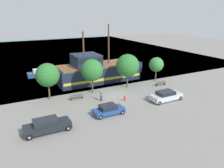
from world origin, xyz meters
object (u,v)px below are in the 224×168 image
(pirate_ship, at_px, (97,71))
(parked_car_curb_rear, at_px, (166,96))
(bench_promenade_west, at_px, (161,83))
(fire_hydrant, at_px, (125,98))
(bench_promenade_east, at_px, (77,97))
(moored_boat_dockside, at_px, (40,73))
(parked_car_curb_front, at_px, (47,126))
(pedestrian_walking_near, at_px, (101,96))
(parked_car_curb_mid, at_px, (109,110))

(pirate_ship, bearing_deg, parked_car_curb_rear, -70.31)
(pirate_ship, relative_size, bench_promenade_west, 8.79)
(parked_car_curb_rear, xyz_separation_m, fire_hydrant, (-5.41, 2.75, -0.32))
(pirate_ship, distance_m, fire_hydrant, 11.18)
(pirate_ship, height_order, bench_promenade_east, pirate_ship)
(moored_boat_dockside, bearing_deg, parked_car_curb_front, -98.33)
(pirate_ship, bearing_deg, bench_promenade_east, -131.78)
(bench_promenade_east, xyz_separation_m, pedestrian_walking_near, (3.03, -2.16, 0.36))
(pirate_ship, bearing_deg, bench_promenade_west, -42.40)
(fire_hydrant, bearing_deg, parked_car_curb_rear, -26.99)
(parked_car_curb_mid, bearing_deg, moored_boat_dockside, 101.40)
(parked_car_curb_front, bearing_deg, bench_promenade_west, 17.70)
(bench_promenade_east, bearing_deg, pedestrian_walking_near, -35.43)
(pirate_ship, height_order, bench_promenade_west, pirate_ship)
(parked_car_curb_mid, distance_m, pedestrian_walking_near, 4.66)
(parked_car_curb_mid, relative_size, pedestrian_walking_near, 2.46)
(bench_promenade_east, bearing_deg, parked_car_curb_mid, -73.60)
(parked_car_curb_front, bearing_deg, pirate_ship, 49.92)
(parked_car_curb_front, distance_m, fire_hydrant, 12.58)
(parked_car_curb_rear, distance_m, bench_promenade_west, 6.96)
(parked_car_curb_front, distance_m, parked_car_curb_mid, 7.86)
(pirate_ship, height_order, fire_hydrant, pirate_ship)
(pirate_ship, distance_m, parked_car_curb_mid, 14.89)
(bench_promenade_east, bearing_deg, moored_boat_dockside, 99.18)
(pirate_ship, height_order, pedestrian_walking_near, pirate_ship)
(parked_car_curb_mid, xyz_separation_m, parked_car_curb_rear, (9.59, 0.27, 0.07))
(parked_car_curb_rear, xyz_separation_m, bench_promenade_east, (-11.56, 6.42, -0.29))
(fire_hydrant, distance_m, bench_promenade_west, 9.74)
(parked_car_curb_front, xyz_separation_m, bench_promenade_east, (5.85, 7.41, -0.31))
(fire_hydrant, height_order, pedestrian_walking_near, pedestrian_walking_near)
(parked_car_curb_rear, bearing_deg, pirate_ship, 109.69)
(parked_car_curb_rear, distance_m, fire_hydrant, 6.08)
(moored_boat_dockside, height_order, parked_car_curb_front, moored_boat_dockside)
(parked_car_curb_rear, height_order, bench_promenade_west, parked_car_curb_rear)
(parked_car_curb_front, bearing_deg, parked_car_curb_mid, 5.31)
(pirate_ship, height_order, parked_car_curb_rear, pirate_ship)
(fire_hydrant, xyz_separation_m, bench_promenade_west, (9.25, 3.04, 0.03))
(parked_car_curb_mid, bearing_deg, bench_promenade_east, 106.40)
(moored_boat_dockside, xyz_separation_m, parked_car_curb_front, (-3.35, -22.89, 0.18))
(parked_car_curb_rear, relative_size, bench_promenade_east, 2.63)
(pirate_ship, distance_m, pedestrian_walking_near, 10.27)
(pirate_ship, relative_size, pedestrian_walking_near, 10.42)
(parked_car_curb_mid, bearing_deg, pirate_ship, 71.75)
(moored_boat_dockside, height_order, bench_promenade_west, moored_boat_dockside)
(parked_car_curb_mid, distance_m, bench_promenade_west, 14.74)
(bench_promenade_west, bearing_deg, bench_promenade_east, 177.66)
(parked_car_curb_front, relative_size, bench_promenade_east, 2.71)
(moored_boat_dockside, xyz_separation_m, pedestrian_walking_near, (5.53, -17.64, 0.22))
(bench_promenade_east, bearing_deg, parked_car_curb_front, -128.30)
(parked_car_curb_front, distance_m, pedestrian_walking_near, 10.32)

